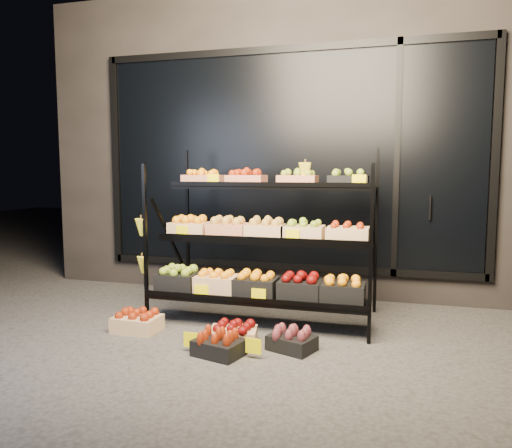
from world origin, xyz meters
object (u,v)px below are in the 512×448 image
(display_rack, at_px, (263,239))
(floor_crate_midright, at_px, (233,333))
(floor_crate_midleft, at_px, (219,344))
(floor_crate_left, at_px, (137,321))

(display_rack, bearing_deg, floor_crate_midright, -93.92)
(floor_crate_midleft, xyz_separation_m, floor_crate_midright, (0.03, 0.27, 0.00))
(floor_crate_midleft, relative_size, floor_crate_midright, 0.99)
(floor_crate_left, relative_size, floor_crate_midright, 0.95)
(display_rack, relative_size, floor_crate_midleft, 5.14)
(display_rack, distance_m, floor_crate_midright, 1.01)
(display_rack, xyz_separation_m, floor_crate_midleft, (-0.08, -1.01, -0.70))
(display_rack, xyz_separation_m, floor_crate_left, (-0.99, -0.65, -0.69))
(floor_crate_left, xyz_separation_m, floor_crate_midright, (0.94, -0.08, -0.00))
(floor_crate_midleft, bearing_deg, floor_crate_midright, 99.02)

